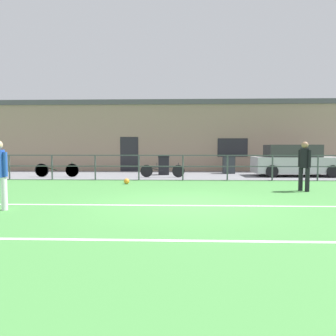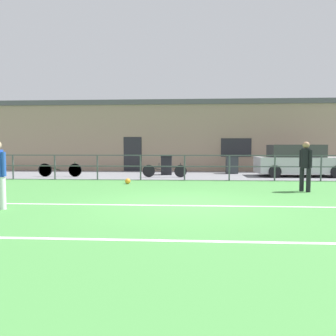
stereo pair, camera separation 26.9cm
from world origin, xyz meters
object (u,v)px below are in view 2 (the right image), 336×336
at_px(bicycle_parked_0, 60,170).
at_px(bicycle_parked_1, 60,170).
at_px(player_goalkeeper, 306,163).
at_px(soccer_ball_match, 128,181).
at_px(trash_bin_1, 232,164).
at_px(bicycle_parked_2, 164,171).
at_px(trash_bin_0, 166,165).
at_px(parked_car_red, 298,161).

distance_m(bicycle_parked_0, bicycle_parked_1, 0.02).
distance_m(player_goalkeeper, soccer_ball_match, 6.74).
bearing_deg(trash_bin_1, player_goalkeeper, -77.76).
bearing_deg(bicycle_parked_2, trash_bin_0, 89.72).
height_order(bicycle_parked_2, trash_bin_1, trash_bin_1).
xyz_separation_m(parked_car_red, bicycle_parked_1, (-11.99, -0.92, -0.41)).
height_order(parked_car_red, bicycle_parked_2, parked_car_red).
xyz_separation_m(player_goalkeeper, bicycle_parked_2, (-5.10, 4.60, -0.62)).
xyz_separation_m(player_goalkeeper, soccer_ball_match, (-6.41, 1.87, -0.85)).
relative_size(soccer_ball_match, bicycle_parked_2, 0.10).
bearing_deg(bicycle_parked_2, soccer_ball_match, -115.66).
relative_size(soccer_ball_match, bicycle_parked_0, 0.10).
relative_size(bicycle_parked_2, trash_bin_1, 2.16).
height_order(soccer_ball_match, bicycle_parked_0, bicycle_parked_0).
relative_size(parked_car_red, bicycle_parked_2, 1.97).
bearing_deg(parked_car_red, trash_bin_1, 155.60).
relative_size(player_goalkeeper, parked_car_red, 0.40).
bearing_deg(bicycle_parked_1, bicycle_parked_2, -0.00).
xyz_separation_m(bicycle_parked_0, bicycle_parked_2, (5.24, -0.00, -0.02)).
relative_size(player_goalkeeper, bicycle_parked_0, 0.79).
distance_m(player_goalkeeper, trash_bin_0, 7.88).
xyz_separation_m(trash_bin_0, trash_bin_1, (3.59, 0.95, -0.00)).
height_order(player_goalkeeper, trash_bin_0, player_goalkeeper).
relative_size(bicycle_parked_1, bicycle_parked_2, 1.02).
bearing_deg(trash_bin_0, bicycle_parked_1, -165.15).
xyz_separation_m(player_goalkeeper, trash_bin_0, (-5.09, 6.00, -0.43)).
height_order(soccer_ball_match, trash_bin_1, trash_bin_1).
bearing_deg(player_goalkeeper, soccer_ball_match, -142.74).
relative_size(parked_car_red, trash_bin_0, 4.23).
height_order(parked_car_red, bicycle_parked_0, parked_car_red).
relative_size(soccer_ball_match, parked_car_red, 0.05).
distance_m(parked_car_red, trash_bin_0, 6.75).
bearing_deg(trash_bin_1, bicycle_parked_0, -165.12).
xyz_separation_m(soccer_ball_match, trash_bin_1, (4.90, 5.08, 0.41)).
distance_m(soccer_ball_match, parked_car_red, 8.86).
xyz_separation_m(bicycle_parked_0, bicycle_parked_1, (-0.01, -0.00, 0.01)).
relative_size(bicycle_parked_0, bicycle_parked_2, 0.99).
bearing_deg(bicycle_parked_0, trash_bin_1, 14.88).
height_order(player_goalkeeper, bicycle_parked_1, player_goalkeeper).
bearing_deg(bicycle_parked_0, soccer_ball_match, -34.81).
distance_m(parked_car_red, trash_bin_1, 3.46).
distance_m(player_goalkeeper, trash_bin_1, 7.13).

